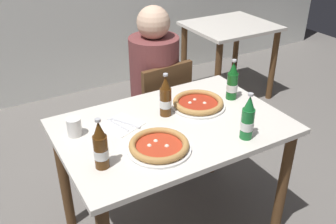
{
  "coord_description": "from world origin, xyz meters",
  "views": [
    {
      "loc": [
        -0.87,
        -1.47,
        1.79
      ],
      "look_at": [
        0.0,
        0.05,
        0.8
      ],
      "focal_mm": 40.23,
      "sensor_mm": 36.0,
      "label": 1
    }
  ],
  "objects": [
    {
      "name": "dining_table_background",
      "position": [
        1.42,
        1.32,
        0.59
      ],
      "size": [
        0.8,
        0.7,
        0.75
      ],
      "color": "silver",
      "rests_on": "ground_plane"
    },
    {
      "name": "dining_table_main",
      "position": [
        0.0,
        0.0,
        0.64
      ],
      "size": [
        1.2,
        0.8,
        0.75
      ],
      "color": "silver",
      "rests_on": "ground_plane"
    },
    {
      "name": "diner_seated",
      "position": [
        0.24,
        0.66,
        0.58
      ],
      "size": [
        0.34,
        0.34,
        1.21
      ],
      "color": "#2D3342",
      "rests_on": "ground_plane"
    },
    {
      "name": "beer_bottle_extra",
      "position": [
        0.02,
        0.11,
        0.85
      ],
      "size": [
        0.07,
        0.07,
        0.25
      ],
      "color": "#512D0F",
      "rests_on": "dining_table_main"
    },
    {
      "name": "chair_behind_table",
      "position": [
        0.25,
        0.61,
        0.48
      ],
      "size": [
        0.43,
        0.43,
        0.85
      ],
      "rotation": [
        0.0,
        0.0,
        3.22
      ],
      "color": "brown",
      "rests_on": "ground_plane"
    },
    {
      "name": "pizza_margherita_near",
      "position": [
        -0.18,
        -0.17,
        0.77
      ],
      "size": [
        0.31,
        0.31,
        0.04
      ],
      "color": "white",
      "rests_on": "dining_table_main"
    },
    {
      "name": "beer_bottle_right",
      "position": [
        0.46,
        0.09,
        0.85
      ],
      "size": [
        0.07,
        0.07,
        0.25
      ],
      "color": "#14591E",
      "rests_on": "dining_table_main"
    },
    {
      "name": "paper_cup",
      "position": [
        -0.48,
        0.15,
        0.8
      ],
      "size": [
        0.07,
        0.07,
        0.09
      ],
      "primitive_type": "cylinder",
      "color": "white",
      "rests_on": "dining_table_main"
    },
    {
      "name": "beer_bottle_left",
      "position": [
        0.25,
        -0.29,
        0.85
      ],
      "size": [
        0.07,
        0.07,
        0.25
      ],
      "color": "#196B2D",
      "rests_on": "dining_table_main"
    },
    {
      "name": "napkin_with_cutlery",
      "position": [
        -0.24,
        0.13,
        0.75
      ],
      "size": [
        0.23,
        0.23,
        0.01
      ],
      "color": "white",
      "rests_on": "dining_table_main"
    },
    {
      "name": "pizza_marinara_far",
      "position": [
        0.23,
        0.1,
        0.77
      ],
      "size": [
        0.32,
        0.32,
        0.04
      ],
      "color": "white",
      "rests_on": "dining_table_main"
    },
    {
      "name": "beer_bottle_center",
      "position": [
        -0.46,
        -0.16,
        0.85
      ],
      "size": [
        0.07,
        0.07,
        0.25
      ],
      "color": "#512D0F",
      "rests_on": "dining_table_main"
    }
  ]
}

